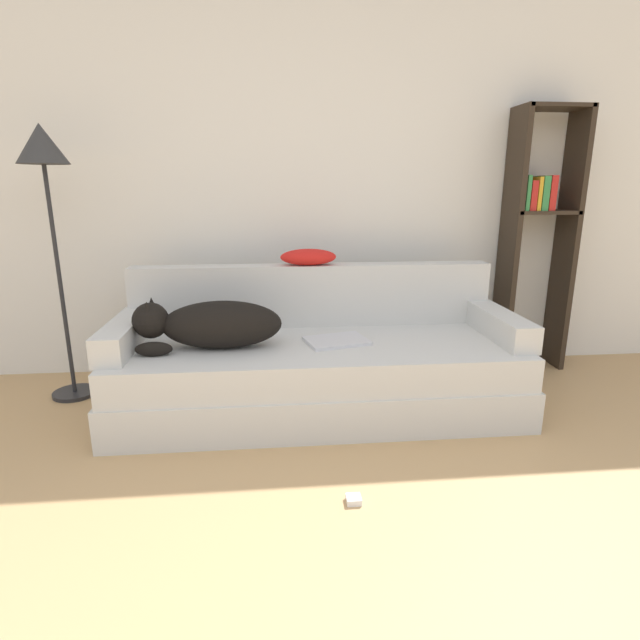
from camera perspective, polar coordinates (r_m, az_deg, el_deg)
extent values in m
cube|color=silver|center=(3.44, -2.43, 16.72)|extent=(7.10, 0.06, 2.70)
cube|color=silver|center=(2.91, -0.19, -7.99)|extent=(2.24, 0.88, 0.22)
cube|color=silver|center=(2.82, -0.18, -4.27)|extent=(2.20, 0.84, 0.18)
cube|color=silver|center=(3.11, -0.83, 2.90)|extent=(2.20, 0.15, 0.38)
cube|color=silver|center=(2.87, -21.46, -1.55)|extent=(0.15, 0.69, 0.15)
cube|color=silver|center=(3.05, 19.80, -0.47)|extent=(0.15, 0.69, 0.15)
ellipsoid|color=black|center=(2.70, -11.12, -0.53)|extent=(0.63, 0.24, 0.26)
sphere|color=black|center=(2.76, -18.79, -0.05)|extent=(0.19, 0.19, 0.19)
cone|color=black|center=(2.69, -19.16, 1.12)|extent=(0.07, 0.07, 0.09)
cone|color=black|center=(2.79, -18.68, 1.63)|extent=(0.07, 0.07, 0.09)
ellipsoid|color=black|center=(2.68, -18.48, -3.18)|extent=(0.19, 0.06, 0.08)
cube|color=silver|center=(2.78, 1.90, -2.38)|extent=(0.38, 0.31, 0.02)
ellipsoid|color=red|center=(3.05, -1.35, 7.21)|extent=(0.34, 0.16, 0.10)
cube|color=#2D2319|center=(3.64, 20.80, 8.16)|extent=(0.04, 0.26, 1.75)
cube|color=#2D2319|center=(3.84, 26.32, 7.89)|extent=(0.04, 0.26, 1.75)
cube|color=#2D2319|center=(3.75, 25.10, 21.16)|extent=(0.42, 0.26, 0.02)
cube|color=#2D2319|center=(3.72, 23.97, 11.22)|extent=(0.42, 0.26, 0.02)
cube|color=#337F42|center=(3.63, 22.05, 13.32)|extent=(0.03, 0.20, 0.22)
cube|color=red|center=(3.65, 22.58, 13.00)|extent=(0.04, 0.20, 0.19)
cube|color=gold|center=(3.67, 23.15, 13.13)|extent=(0.03, 0.20, 0.21)
cube|color=#337F42|center=(3.69, 23.72, 13.13)|extent=(0.04, 0.20, 0.22)
cube|color=red|center=(3.71, 24.41, 13.08)|extent=(0.04, 0.20, 0.22)
cylinder|color=#232326|center=(3.47, -26.18, -7.48)|extent=(0.26, 0.26, 0.02)
cylinder|color=#232326|center=(3.29, -27.55, 3.64)|extent=(0.02, 0.02, 1.34)
cone|color=#333333|center=(3.25, -29.27, 17.18)|extent=(0.27, 0.27, 0.21)
cube|color=white|center=(2.16, 3.87, -19.80)|extent=(0.06, 0.06, 0.03)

